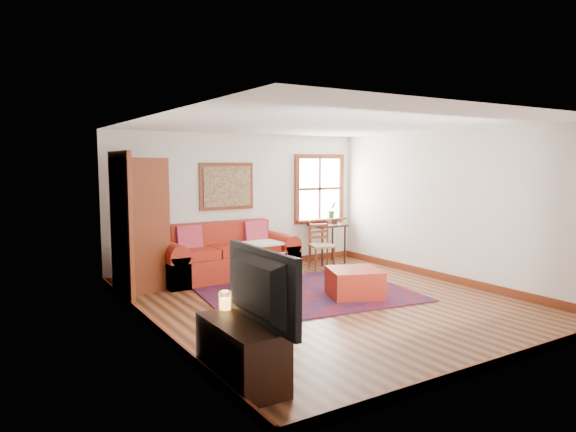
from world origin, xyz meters
TOP-DOWN VIEW (x-y plane):
  - ground at (0.00, 0.00)m, footprint 5.50×5.50m
  - room_envelope at (0.00, 0.02)m, footprint 5.04×5.54m
  - window at (1.78, 2.70)m, footprint 1.18×0.20m
  - doorway at (-2.21, 1.78)m, footprint 0.89×1.08m
  - framed_artwork at (-0.30, 2.71)m, footprint 1.05×0.07m
  - persian_rug at (0.02, 0.62)m, footprint 3.33×2.80m
  - red_leather_sofa at (-0.51, 2.29)m, footprint 2.38×0.98m
  - red_ottoman at (0.51, 0.07)m, footprint 0.95×0.95m
  - side_table at (1.68, 2.34)m, footprint 0.65×0.48m
  - ladder_back_chair at (1.24, 1.95)m, footprint 0.51×0.49m
  - media_cabinet at (-2.26, -1.72)m, footprint 0.46×1.02m
  - television at (-2.24, -1.85)m, footprint 0.15×1.18m
  - candle_hurricane at (-2.21, -1.27)m, footprint 0.12×0.12m

SIDE VIEW (x-z plane):
  - ground at x=0.00m, z-range 0.00..0.00m
  - persian_rug at x=0.02m, z-range 0.00..0.02m
  - red_ottoman at x=0.51m, z-range 0.00..0.42m
  - media_cabinet at x=-2.26m, z-range 0.00..0.56m
  - red_leather_sofa at x=-0.51m, z-range -0.16..0.78m
  - ladder_back_chair at x=1.24m, z-range 0.04..0.93m
  - candle_hurricane at x=-2.21m, z-range 0.56..0.74m
  - side_table at x=1.68m, z-range 0.26..1.04m
  - television at x=-2.24m, z-range 0.56..1.24m
  - doorway at x=-2.21m, z-range 0.00..2.14m
  - window at x=1.78m, z-range 0.62..2.00m
  - framed_artwork at x=-0.30m, z-range 1.13..1.98m
  - room_envelope at x=0.00m, z-range 0.39..2.91m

